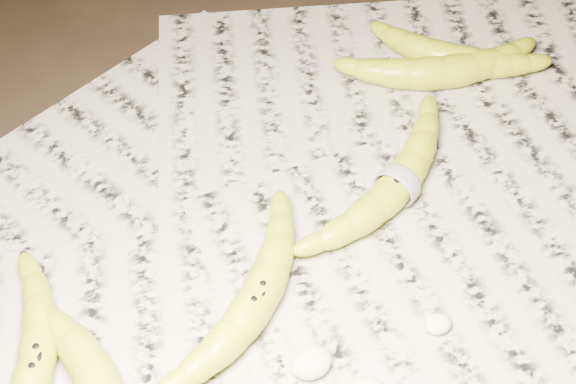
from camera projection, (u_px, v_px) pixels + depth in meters
name	position (u px, v px, depth m)	size (l,w,h in m)	color
ground	(316.00, 245.00, 0.79)	(3.00, 3.00, 0.00)	black
newspaper_patch	(320.00, 250.00, 0.79)	(0.90, 0.70, 0.01)	#A19A8A
banana_left_a	(35.00, 363.00, 0.69)	(0.20, 0.06, 0.03)	#9FB616
banana_center	(257.00, 298.00, 0.72)	(0.21, 0.06, 0.04)	#9FB616
banana_taped	(398.00, 183.00, 0.81)	(0.22, 0.06, 0.04)	#9FB616
banana_upper_a	(443.00, 70.00, 0.91)	(0.20, 0.06, 0.04)	#9FB616
banana_upper_b	(454.00, 57.00, 0.93)	(0.18, 0.06, 0.04)	#9FB616
measuring_tape	(398.00, 183.00, 0.81)	(0.05, 0.05, 0.00)	white
flesh_chunk_a	(311.00, 360.00, 0.69)	(0.04, 0.03, 0.02)	#FFF7C5
flesh_chunk_c	(439.00, 322.00, 0.72)	(0.03, 0.02, 0.01)	#FFF7C5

